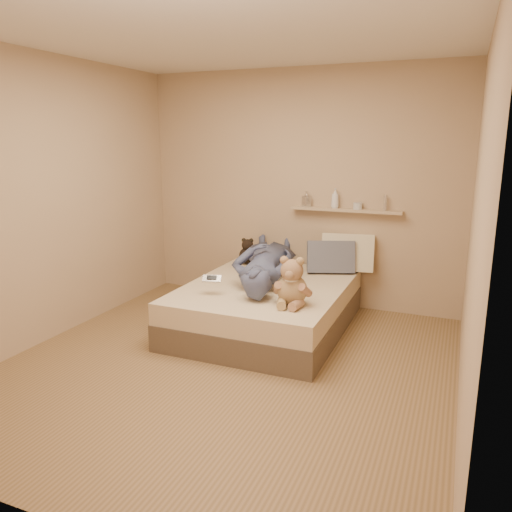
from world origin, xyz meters
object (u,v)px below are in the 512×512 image
at_px(pillow_cream, 348,253).
at_px(person, 265,261).
at_px(bed, 267,306).
at_px(game_console, 212,279).
at_px(wall_shelf, 345,210).
at_px(dark_plush, 248,253).
at_px(pillow_grey, 331,257).
at_px(teddy_bear, 292,285).

distance_m(pillow_cream, person, 0.96).
relative_size(bed, pillow_cream, 3.45).
bearing_deg(bed, person, 117.00).
bearing_deg(pillow_cream, bed, -126.32).
xyz_separation_m(game_console, wall_shelf, (0.90, 1.40, 0.50)).
bearing_deg(wall_shelf, dark_plush, -168.08).
bearing_deg(dark_plush, person, -50.85).
distance_m(bed, game_console, 0.71).
xyz_separation_m(dark_plush, pillow_cream, (1.11, 0.14, 0.07)).
bearing_deg(game_console, dark_plush, 97.50).
distance_m(bed, dark_plush, 0.92).
relative_size(game_console, person, 0.11).
relative_size(pillow_grey, wall_shelf, 0.42).
height_order(teddy_bear, person, teddy_bear).
bearing_deg(wall_shelf, pillow_cream, -52.69).
xyz_separation_m(dark_plush, person, (0.41, -0.51, 0.06)).
relative_size(pillow_cream, pillow_grey, 1.10).
relative_size(bed, teddy_bear, 4.38).
height_order(bed, person, person).
distance_m(pillow_grey, wall_shelf, 0.54).
bearing_deg(teddy_bear, pillow_grey, 88.11).
height_order(bed, pillow_cream, pillow_cream).
height_order(bed, wall_shelf, wall_shelf).
xyz_separation_m(teddy_bear, pillow_cream, (0.19, 1.33, 0.02)).
distance_m(game_console, dark_plush, 1.19).
relative_size(pillow_cream, person, 0.34).
distance_m(pillow_cream, pillow_grey, 0.21).
bearing_deg(game_console, pillow_cream, 54.08).
xyz_separation_m(bed, teddy_bear, (0.42, -0.50, 0.40)).
relative_size(game_console, pillow_cream, 0.34).
bearing_deg(bed, dark_plush, 126.30).
bearing_deg(wall_shelf, bed, -121.18).
bearing_deg(bed, wall_shelf, 58.82).
bearing_deg(person, bed, 102.86).
xyz_separation_m(game_console, person, (0.26, 0.67, 0.04)).
relative_size(pillow_grey, person, 0.31).
distance_m(person, wall_shelf, 1.07).
bearing_deg(dark_plush, pillow_grey, 0.21).
bearing_deg(pillow_cream, game_console, -125.92).
xyz_separation_m(person, wall_shelf, (0.64, 0.73, 0.46)).
relative_size(game_console, dark_plush, 0.61).
height_order(person, wall_shelf, wall_shelf).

